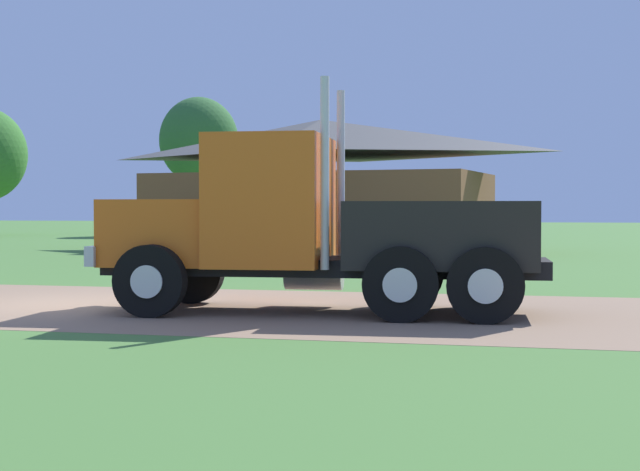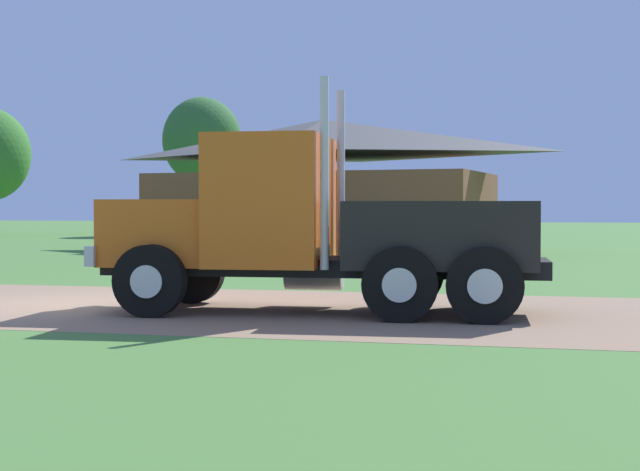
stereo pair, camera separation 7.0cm
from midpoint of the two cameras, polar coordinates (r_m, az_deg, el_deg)
The scene contains 5 objects.
ground_plane at distance 17.43m, azimuth -14.84°, elevation -4.02°, with size 200.00×200.00×0.00m, color #487634.
dirt_track at distance 17.43m, azimuth -14.84°, elevation -4.01°, with size 120.00×6.99×0.01m, color #8E7056.
truck_foreground_white at distance 15.43m, azimuth -0.18°, elevation 0.29°, with size 7.39×3.00×3.73m.
shed_building at distance 37.83m, azimuth 0.24°, elevation 2.96°, with size 14.21×8.77×5.25m.
tree_mid at distance 60.52m, azimuth -7.12°, elevation 5.70°, with size 5.00×5.00×8.75m.
Camera 2 is at (8.31, -15.24, 1.71)m, focal length 52.91 mm.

